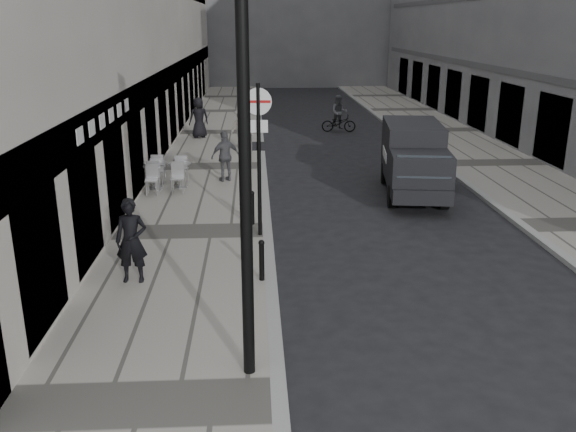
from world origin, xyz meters
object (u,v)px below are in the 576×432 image
cyclist (339,118)px  walking_man (131,241)px  panel_van (414,156)px  sign_post (259,140)px  lamppost (244,124)px

cyclist → walking_man: bearing=-105.5°
walking_man → panel_van: bearing=43.2°
walking_man → sign_post: size_ratio=0.47×
walking_man → cyclist: walking_man is taller
sign_post → panel_van: size_ratio=0.78×
cyclist → sign_post: bearing=-100.1°
lamppost → cyclist: 23.19m
walking_man → lamppost: lamppost is taller
lamppost → sign_post: bearing=87.9°
walking_man → sign_post: sign_post is taller
walking_man → sign_post: 4.22m
walking_man → panel_van: size_ratio=0.37×
panel_van → sign_post: bearing=-133.1°
sign_post → lamppost: (-0.24, -6.50, 1.44)m
sign_post → cyclist: (4.21, 16.02, -1.87)m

